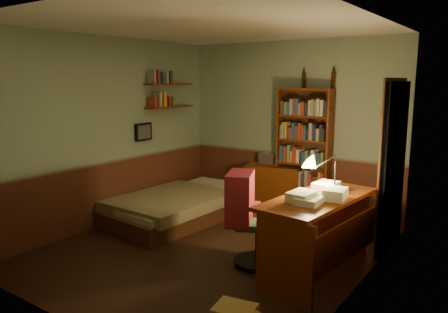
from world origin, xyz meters
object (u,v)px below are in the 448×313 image
Objects in this scene: mini_stereo at (270,158)px; desk_lamp at (336,165)px; office_chair at (258,217)px; bed at (181,196)px; bookshelf at (303,153)px; dresser at (273,189)px; desk at (317,235)px.

mini_stereo is 0.47× the size of desk_lamp.
bed is at bearing 131.86° from office_chair.
bookshelf is (0.58, -0.04, 0.14)m from mini_stereo.
mini_stereo is at bearing 139.30° from desk_lamp.
office_chair is at bearing -19.06° from bed.
bed is 1.91m from bookshelf.
bookshelf reaches higher than desk_lamp.
office_chair is (1.78, -0.78, 0.22)m from bed.
bookshelf is 1.75× the size of office_chair.
desk_lamp is at bearing -56.95° from dresser.
bed is 2.02× the size of office_chair.
desk is 2.51× the size of desk_lamp.
dresser is at bearing -31.41° from mini_stereo.
bookshelf reaches higher than dresser.
bookshelf is 1.85m from desk_lamp.
desk_lamp is (0.08, 0.23, 0.72)m from desk.
desk is at bearing -65.65° from bookshelf.
mini_stereo is (-0.14, 0.13, 0.44)m from dresser.
office_chair is at bearing -146.19° from desk_lamp.
desk reaches higher than bed.
mini_stereo is 0.27× the size of office_chair.
desk is (1.56, -1.77, -0.40)m from mini_stereo.
dresser is 0.76× the size of office_chair.
bed is at bearing -113.87° from mini_stereo.
office_chair is at bearing -156.84° from desk.
bed is 1.16× the size of bookshelf.
desk is at bearing -9.24° from bed.
dresser is 0.48m from mini_stereo.
desk_lamp is (1.06, -1.50, 0.18)m from bookshelf.
mini_stereo is 2.27m from desk_lamp.
bookshelf is at bearing 76.56° from office_chair.
bed is at bearing 171.83° from desk.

